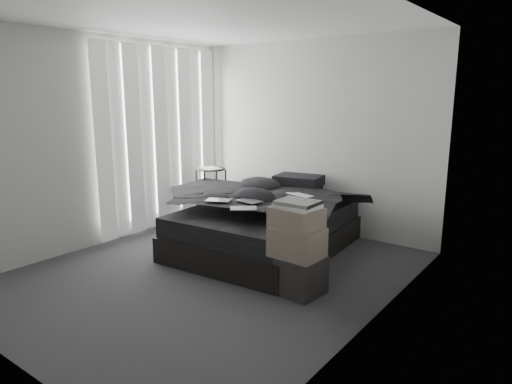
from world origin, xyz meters
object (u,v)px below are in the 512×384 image
Objects in this scene: laptop at (297,190)px; box_lower at (296,274)px; bed at (265,238)px; side_stand at (211,195)px.

box_lower is (0.57, -0.90, -0.61)m from laptop.
bed is 4.38× the size of box_lower.
side_stand is 2.73m from box_lower.
bed is 2.70× the size of side_stand.
box_lower is at bearing -44.30° from bed.
box_lower reaches higher than bed.
side_stand is at bearing 179.43° from laptop.
laptop is 1.88m from side_stand.
box_lower is (2.35, -1.37, -0.22)m from side_stand.
side_stand is 1.62× the size of box_lower.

